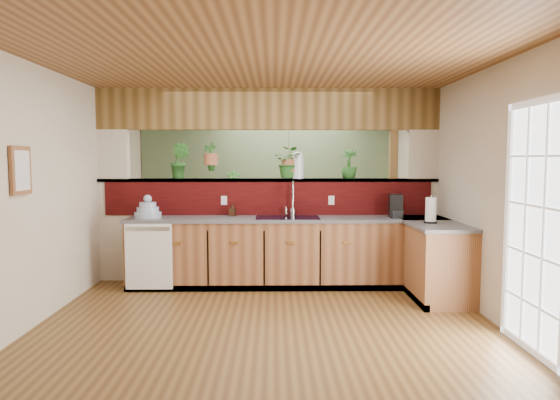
{
  "coord_description": "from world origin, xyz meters",
  "views": [
    {
      "loc": [
        0.07,
        -5.45,
        1.65
      ],
      "look_at": [
        0.15,
        0.7,
        1.15
      ],
      "focal_mm": 32.0,
      "sensor_mm": 36.0,
      "label": 1
    }
  ],
  "objects_px": {
    "dish_stack": "(148,211)",
    "shelving_console": "(261,225)",
    "glass_jar": "(298,165)",
    "faucet": "(292,197)",
    "soap_dispenser": "(232,210)",
    "paper_towel": "(431,211)",
    "coffee_maker": "(396,207)"
  },
  "relations": [
    {
      "from": "soap_dispenser",
      "to": "shelving_console",
      "type": "xyz_separation_m",
      "value": [
        0.32,
        2.11,
        -0.49
      ]
    },
    {
      "from": "faucet",
      "to": "glass_jar",
      "type": "relative_size",
      "value": 1.29
    },
    {
      "from": "dish_stack",
      "to": "paper_towel",
      "type": "xyz_separation_m",
      "value": [
        3.48,
        -0.57,
        0.06
      ]
    },
    {
      "from": "coffee_maker",
      "to": "paper_towel",
      "type": "bearing_deg",
      "value": -57.43
    },
    {
      "from": "dish_stack",
      "to": "shelving_console",
      "type": "distance_m",
      "value": 2.73
    },
    {
      "from": "shelving_console",
      "to": "soap_dispenser",
      "type": "bearing_deg",
      "value": -77.33
    },
    {
      "from": "faucet",
      "to": "soap_dispenser",
      "type": "distance_m",
      "value": 0.81
    },
    {
      "from": "glass_jar",
      "to": "shelving_console",
      "type": "relative_size",
      "value": 0.24
    },
    {
      "from": "faucet",
      "to": "coffee_maker",
      "type": "height_order",
      "value": "faucet"
    },
    {
      "from": "dish_stack",
      "to": "glass_jar",
      "type": "xyz_separation_m",
      "value": [
        1.95,
        0.39,
        0.58
      ]
    },
    {
      "from": "faucet",
      "to": "shelving_console",
      "type": "relative_size",
      "value": 0.31
    },
    {
      "from": "dish_stack",
      "to": "coffee_maker",
      "type": "height_order",
      "value": "coffee_maker"
    },
    {
      "from": "paper_towel",
      "to": "dish_stack",
      "type": "bearing_deg",
      "value": 170.68
    },
    {
      "from": "soap_dispenser",
      "to": "coffee_maker",
      "type": "xyz_separation_m",
      "value": [
        2.13,
        -0.16,
        0.05
      ]
    },
    {
      "from": "faucet",
      "to": "coffee_maker",
      "type": "xyz_separation_m",
      "value": [
        1.34,
        -0.15,
        -0.11
      ]
    },
    {
      "from": "coffee_maker",
      "to": "glass_jar",
      "type": "xyz_separation_m",
      "value": [
        -1.26,
        0.37,
        0.53
      ]
    },
    {
      "from": "dish_stack",
      "to": "glass_jar",
      "type": "distance_m",
      "value": 2.07
    },
    {
      "from": "dish_stack",
      "to": "glass_jar",
      "type": "relative_size",
      "value": 0.94
    },
    {
      "from": "faucet",
      "to": "dish_stack",
      "type": "distance_m",
      "value": 1.89
    },
    {
      "from": "faucet",
      "to": "glass_jar",
      "type": "distance_m",
      "value": 0.48
    },
    {
      "from": "faucet",
      "to": "paper_towel",
      "type": "distance_m",
      "value": 1.77
    },
    {
      "from": "dish_stack",
      "to": "paper_towel",
      "type": "height_order",
      "value": "paper_towel"
    },
    {
      "from": "dish_stack",
      "to": "shelving_console",
      "type": "relative_size",
      "value": 0.22
    },
    {
      "from": "paper_towel",
      "to": "coffee_maker",
      "type": "bearing_deg",
      "value": 115.07
    },
    {
      "from": "soap_dispenser",
      "to": "shelving_console",
      "type": "distance_m",
      "value": 2.19
    },
    {
      "from": "faucet",
      "to": "shelving_console",
      "type": "height_order",
      "value": "faucet"
    },
    {
      "from": "soap_dispenser",
      "to": "paper_towel",
      "type": "bearing_deg",
      "value": -17.21
    },
    {
      "from": "paper_towel",
      "to": "glass_jar",
      "type": "relative_size",
      "value": 0.89
    },
    {
      "from": "coffee_maker",
      "to": "shelving_console",
      "type": "bearing_deg",
      "value": 135.99
    },
    {
      "from": "dish_stack",
      "to": "coffee_maker",
      "type": "bearing_deg",
      "value": 0.25
    },
    {
      "from": "shelving_console",
      "to": "glass_jar",
      "type": "bearing_deg",
      "value": -52.42
    },
    {
      "from": "soap_dispenser",
      "to": "glass_jar",
      "type": "relative_size",
      "value": 0.47
    }
  ]
}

